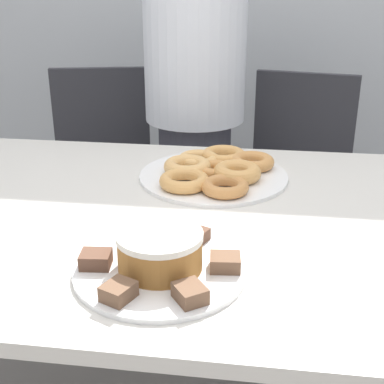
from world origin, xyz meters
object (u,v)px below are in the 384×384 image
object	(u,v)px
frosted_cake	(160,250)
office_chair_left	(104,190)
plate_cake	(160,270)
plate_donuts	(214,176)
person_standing	(195,106)
office_chair_right	(294,200)

from	to	relation	value
frosted_cake	office_chair_left	bearing A→B (deg)	112.36
office_chair_left	plate_cake	size ratio (longest dim) A/B	2.82
plate_cake	plate_donuts	world-z (taller)	same
person_standing	frosted_cake	bearing A→B (deg)	-86.00
office_chair_right	plate_donuts	xyz separation A→B (m)	(-0.26, -0.63, 0.33)
plate_donuts	office_chair_left	bearing A→B (deg)	129.15
office_chair_left	person_standing	bearing A→B (deg)	-23.55
person_standing	frosted_cake	size ratio (longest dim) A/B	9.81
office_chair_left	plate_donuts	world-z (taller)	office_chair_left
office_chair_left	office_chair_right	xyz separation A→B (m)	(0.77, 0.00, 0.00)
office_chair_left	frosted_cake	world-z (taller)	office_chair_left
person_standing	plate_cake	distance (m)	1.05
plate_donuts	frosted_cake	distance (m)	0.50
person_standing	office_chair_left	world-z (taller)	person_standing
person_standing	plate_cake	bearing A→B (deg)	-86.00
office_chair_left	office_chair_right	world-z (taller)	same
plate_donuts	person_standing	bearing A→B (deg)	102.62
person_standing	office_chair_right	bearing A→B (deg)	10.80
person_standing	frosted_cake	world-z (taller)	person_standing
person_standing	plate_cake	world-z (taller)	person_standing
plate_cake	frosted_cake	distance (m)	0.04
frosted_cake	office_chair_right	bearing A→B (deg)	74.47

